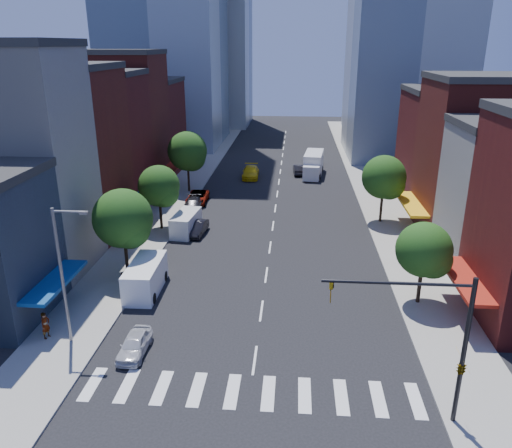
{
  "coord_description": "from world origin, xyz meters",
  "views": [
    {
      "loc": [
        2.1,
        -25.72,
        18.18
      ],
      "look_at": [
        -0.76,
        10.63,
        5.0
      ],
      "focal_mm": 35.0,
      "sensor_mm": 36.0,
      "label": 1
    }
  ],
  "objects_px": {
    "parked_car_front": "(135,344)",
    "cargo_van_far": "(186,223)",
    "traffic_car_far": "(318,162)",
    "parked_car_rear": "(193,205)",
    "taxi": "(251,172)",
    "box_truck": "(313,165)",
    "cargo_van_near": "(145,278)",
    "parked_car_third": "(197,197)",
    "pedestrian_far": "(124,284)",
    "parked_car_second": "(198,228)",
    "pedestrian_near": "(46,325)",
    "traffic_car_oncoming": "(299,169)"
  },
  "relations": [
    {
      "from": "cargo_van_far",
      "to": "traffic_car_far",
      "type": "xyz_separation_m",
      "value": [
        14.63,
        31.08,
        -0.41
      ]
    },
    {
      "from": "parked_car_second",
      "to": "pedestrian_near",
      "type": "distance_m",
      "value": 20.66
    },
    {
      "from": "box_truck",
      "to": "pedestrian_near",
      "type": "xyz_separation_m",
      "value": [
        -18.54,
        -45.0,
        -0.49
      ]
    },
    {
      "from": "parked_car_rear",
      "to": "cargo_van_far",
      "type": "relative_size",
      "value": 0.94
    },
    {
      "from": "parked_car_rear",
      "to": "taxi",
      "type": "height_order",
      "value": "taxi"
    },
    {
      "from": "parked_car_rear",
      "to": "taxi",
      "type": "distance_m",
      "value": 16.55
    },
    {
      "from": "parked_car_rear",
      "to": "box_truck",
      "type": "relative_size",
      "value": 0.58
    },
    {
      "from": "parked_car_rear",
      "to": "cargo_van_near",
      "type": "relative_size",
      "value": 0.86
    },
    {
      "from": "parked_car_rear",
      "to": "taxi",
      "type": "bearing_deg",
      "value": 65.03
    },
    {
      "from": "parked_car_second",
      "to": "parked_car_third",
      "type": "height_order",
      "value": "parked_car_third"
    },
    {
      "from": "parked_car_rear",
      "to": "pedestrian_near",
      "type": "relative_size",
      "value": 2.64
    },
    {
      "from": "taxi",
      "to": "parked_car_second",
      "type": "bearing_deg",
      "value": -100.45
    },
    {
      "from": "traffic_car_far",
      "to": "pedestrian_near",
      "type": "distance_m",
      "value": 54.64
    },
    {
      "from": "parked_car_rear",
      "to": "traffic_car_far",
      "type": "bearing_deg",
      "value": 50.96
    },
    {
      "from": "parked_car_third",
      "to": "box_truck",
      "type": "bearing_deg",
      "value": 44.42
    },
    {
      "from": "pedestrian_near",
      "to": "parked_car_third",
      "type": "bearing_deg",
      "value": 9.09
    },
    {
      "from": "parked_car_front",
      "to": "cargo_van_near",
      "type": "height_order",
      "value": "cargo_van_near"
    },
    {
      "from": "parked_car_third",
      "to": "box_truck",
      "type": "xyz_separation_m",
      "value": [
        14.35,
        14.84,
        0.84
      ]
    },
    {
      "from": "parked_car_third",
      "to": "box_truck",
      "type": "relative_size",
      "value": 0.61
    },
    {
      "from": "cargo_van_far",
      "to": "traffic_car_far",
      "type": "bearing_deg",
      "value": 70.03
    },
    {
      "from": "parked_car_rear",
      "to": "traffic_car_oncoming",
      "type": "bearing_deg",
      "value": 50.03
    },
    {
      "from": "parked_car_second",
      "to": "pedestrian_near",
      "type": "relative_size",
      "value": 2.24
    },
    {
      "from": "cargo_van_far",
      "to": "taxi",
      "type": "relative_size",
      "value": 0.91
    },
    {
      "from": "parked_car_rear",
      "to": "pedestrian_far",
      "type": "height_order",
      "value": "pedestrian_far"
    },
    {
      "from": "parked_car_rear",
      "to": "traffic_car_oncoming",
      "type": "relative_size",
      "value": 1.11
    },
    {
      "from": "parked_car_front",
      "to": "box_truck",
      "type": "distance_m",
      "value": 47.7
    },
    {
      "from": "taxi",
      "to": "pedestrian_far",
      "type": "height_order",
      "value": "pedestrian_far"
    },
    {
      "from": "parked_car_front",
      "to": "pedestrian_near",
      "type": "xyz_separation_m",
      "value": [
        -6.18,
        1.07,
        0.42
      ]
    },
    {
      "from": "parked_car_second",
      "to": "pedestrian_far",
      "type": "distance_m",
      "value": 14.0
    },
    {
      "from": "taxi",
      "to": "pedestrian_near",
      "type": "height_order",
      "value": "pedestrian_near"
    },
    {
      "from": "parked_car_second",
      "to": "cargo_van_near",
      "type": "xyz_separation_m",
      "value": [
        -1.67,
        -12.69,
        0.5
      ]
    },
    {
      "from": "parked_car_front",
      "to": "cargo_van_near",
      "type": "relative_size",
      "value": 0.67
    },
    {
      "from": "parked_car_third",
      "to": "cargo_van_near",
      "type": "relative_size",
      "value": 0.91
    },
    {
      "from": "parked_car_third",
      "to": "cargo_van_near",
      "type": "xyz_separation_m",
      "value": [
        0.33,
        -23.13,
        0.46
      ]
    },
    {
      "from": "traffic_car_far",
      "to": "taxi",
      "type": "bearing_deg",
      "value": 42.11
    },
    {
      "from": "parked_car_second",
      "to": "cargo_van_near",
      "type": "distance_m",
      "value": 12.8
    },
    {
      "from": "parked_car_third",
      "to": "parked_car_rear",
      "type": "height_order",
      "value": "parked_car_third"
    },
    {
      "from": "parked_car_rear",
      "to": "parked_car_front",
      "type": "bearing_deg",
      "value": -92.35
    },
    {
      "from": "parked_car_third",
      "to": "pedestrian_far",
      "type": "bearing_deg",
      "value": -93.9
    },
    {
      "from": "cargo_van_near",
      "to": "box_truck",
      "type": "distance_m",
      "value": 40.48
    },
    {
      "from": "box_truck",
      "to": "pedestrian_near",
      "type": "relative_size",
      "value": 4.58
    },
    {
      "from": "box_truck",
      "to": "parked_car_rear",
      "type": "bearing_deg",
      "value": -122.37
    },
    {
      "from": "parked_car_rear",
      "to": "cargo_van_near",
      "type": "distance_m",
      "value": 20.13
    },
    {
      "from": "parked_car_second",
      "to": "cargo_van_near",
      "type": "height_order",
      "value": "cargo_van_near"
    },
    {
      "from": "parked_car_front",
      "to": "cargo_van_far",
      "type": "relative_size",
      "value": 0.74
    },
    {
      "from": "box_truck",
      "to": "parked_car_second",
      "type": "bearing_deg",
      "value": -109.69
    },
    {
      "from": "box_truck",
      "to": "parked_car_front",
      "type": "bearing_deg",
      "value": -98.66
    },
    {
      "from": "cargo_van_near",
      "to": "parked_car_second",
      "type": "bearing_deg",
      "value": 81.24
    },
    {
      "from": "taxi",
      "to": "pedestrian_near",
      "type": "relative_size",
      "value": 3.08
    },
    {
      "from": "cargo_van_near",
      "to": "traffic_car_oncoming",
      "type": "xyz_separation_m",
      "value": [
        11.92,
        38.46,
        -0.46
      ]
    }
  ]
}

